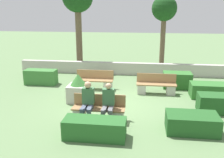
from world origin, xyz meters
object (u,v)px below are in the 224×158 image
bench_right_side (156,86)px  tree_leftmost (78,0)px  bench_front (99,111)px  person_seated_man (88,100)px  person_seated_woman (108,102)px  planter_corner_left (79,89)px  bench_left_side (94,82)px  tree_center_left (164,11)px

bench_right_side → tree_leftmost: (-4.51, 4.28, 3.74)m
bench_front → person_seated_man: bearing=-158.1°
person_seated_man → tree_leftmost: (-2.16, 7.42, 3.31)m
bench_front → person_seated_woman: person_seated_woman is taller
person_seated_woman → tree_leftmost: 8.62m
planter_corner_left → tree_leftmost: 6.78m
bench_left_side → bench_right_side: (2.81, -0.30, -0.00)m
bench_front → tree_center_left: size_ratio=0.40×
bench_left_side → tree_center_left: bearing=46.8°
planter_corner_left → tree_center_left: (3.62, 5.73, 2.94)m
person_seated_man → person_seated_woman: (0.67, -0.01, -0.02)m
bench_right_side → person_seated_woman: 3.58m
bench_front → person_seated_woman: (0.34, -0.14, 0.40)m
person_seated_man → person_seated_woman: 0.67m
person_seated_woman → tree_center_left: size_ratio=0.30×
person_seated_man → person_seated_woman: bearing=-0.4°
bench_front → planter_corner_left: 2.02m
person_seated_woman → tree_leftmost: bearing=110.9°
bench_front → tree_leftmost: tree_leftmost is taller
bench_front → bench_left_side: (-0.80, 3.30, -0.00)m
person_seated_man → planter_corner_left: 1.99m
person_seated_man → planter_corner_left: (-0.78, 1.81, -0.24)m
tree_center_left → bench_left_side: bearing=-128.8°
bench_front → person_seated_man: 0.56m
bench_right_side → person_seated_man: 3.94m
planter_corner_left → person_seated_man: bearing=-66.7°
planter_corner_left → bench_right_side: bearing=22.9°
bench_right_side → planter_corner_left: 3.40m
bench_right_side → bench_front: bearing=-133.7°
person_seated_man → tree_leftmost: bearing=106.2°
person_seated_woman → tree_center_left: bearing=74.0°
person_seated_woman → planter_corner_left: 2.34m
tree_center_left → person_seated_man: bearing=-110.7°
person_seated_woman → planter_corner_left: person_seated_woman is taller
tree_leftmost → bench_left_side: bearing=-66.8°
bench_left_side → person_seated_man: size_ratio=1.29×
bench_right_side → planter_corner_left: (-3.13, -1.32, 0.18)m
tree_leftmost → bench_right_side: bearing=-43.5°
bench_front → tree_leftmost: (-2.50, 7.28, 3.73)m
person_seated_man → bench_right_side: bearing=53.1°
bench_left_side → person_seated_woman: 3.65m
bench_left_side → planter_corner_left: (-0.32, -1.63, 0.18)m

